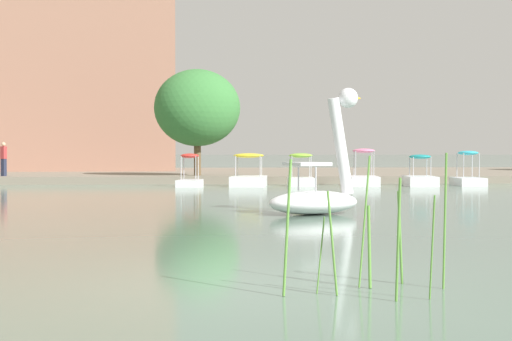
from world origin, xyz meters
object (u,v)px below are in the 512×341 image
(pedal_boat_yellow, at_px, (249,177))
(tree_broadleaf_behind_dock, at_px, (197,108))
(pedal_boat_cyan, at_px, (468,175))
(swan_boat, at_px, (319,188))
(pedal_boat_teal, at_px, (420,177))
(pedal_boat_red, at_px, (190,177))
(person_on_path, at_px, (4,159))
(pedal_boat_pink, at_px, (364,176))
(pedal_boat_lime, at_px, (301,175))

(pedal_boat_yellow, bearing_deg, tree_broadleaf_behind_dock, 118.98)
(tree_broadleaf_behind_dock, bearing_deg, pedal_boat_cyan, -17.12)
(swan_boat, bearing_deg, pedal_boat_teal, 66.37)
(pedal_boat_red, bearing_deg, person_on_path, 155.86)
(pedal_boat_pink, distance_m, pedal_boat_teal, 2.53)
(swan_boat, distance_m, pedal_boat_yellow, 15.72)
(pedal_boat_pink, xyz_separation_m, pedal_boat_cyan, (4.80, 0.12, 0.03))
(pedal_boat_yellow, xyz_separation_m, pedal_boat_cyan, (9.96, 0.32, 0.04))
(pedal_boat_cyan, bearing_deg, pedal_boat_yellow, -178.16)
(pedal_boat_cyan, bearing_deg, person_on_path, 170.89)
(pedal_boat_pink, xyz_separation_m, tree_broadleaf_behind_dock, (-7.43, 3.89, 3.24))
(pedal_boat_teal, bearing_deg, pedal_boat_lime, 178.14)
(pedal_boat_red, xyz_separation_m, pedal_boat_lime, (4.92, 0.47, 0.07))
(pedal_boat_yellow, height_order, tree_broadleaf_behind_dock, tree_broadleaf_behind_dock)
(pedal_boat_yellow, bearing_deg, person_on_path, 161.87)
(pedal_boat_lime, relative_size, pedal_boat_cyan, 0.83)
(pedal_boat_red, bearing_deg, swan_boat, -77.66)
(pedal_boat_yellow, height_order, pedal_boat_cyan, pedal_boat_cyan)
(pedal_boat_lime, xyz_separation_m, tree_broadleaf_behind_dock, (-4.60, 3.84, 3.18))
(swan_boat, relative_size, pedal_boat_cyan, 1.44)
(swan_boat, height_order, pedal_boat_pink, swan_boat)
(pedal_boat_red, distance_m, tree_broadleaf_behind_dock, 5.41)
(pedal_boat_cyan, relative_size, person_on_path, 1.36)
(pedal_boat_yellow, distance_m, pedal_boat_teal, 7.69)
(pedal_boat_teal, relative_size, pedal_boat_cyan, 1.13)
(swan_boat, distance_m, pedal_boat_teal, 17.21)
(tree_broadleaf_behind_dock, bearing_deg, pedal_boat_teal, -21.96)
(pedal_boat_lime, relative_size, pedal_boat_pink, 0.73)
(pedal_boat_lime, bearing_deg, pedal_boat_teal, -1.86)
(swan_boat, distance_m, pedal_boat_lime, 16.02)
(pedal_boat_red, relative_size, pedal_boat_cyan, 0.90)
(pedal_boat_teal, bearing_deg, pedal_boat_yellow, -179.47)
(swan_boat, distance_m, pedal_boat_red, 15.84)
(pedal_boat_lime, relative_size, person_on_path, 1.13)
(tree_broadleaf_behind_dock, bearing_deg, pedal_boat_yellow, -61.02)
(tree_broadleaf_behind_dock, bearing_deg, person_on_path, -177.96)
(pedal_boat_yellow, distance_m, person_on_path, 12.11)
(pedal_boat_yellow, bearing_deg, pedal_boat_red, -174.97)
(pedal_boat_red, xyz_separation_m, tree_broadleaf_behind_dock, (0.32, 4.31, 3.25))
(pedal_boat_lime, distance_m, pedal_boat_teal, 5.36)
(swan_boat, distance_m, tree_broadleaf_behind_dock, 20.24)
(pedal_boat_red, height_order, person_on_path, person_on_path)
(pedal_boat_lime, xyz_separation_m, pedal_boat_teal, (5.36, -0.17, -0.09))
(pedal_boat_pink, height_order, person_on_path, person_on_path)
(pedal_boat_pink, bearing_deg, tree_broadleaf_behind_dock, 152.35)
(pedal_boat_pink, bearing_deg, pedal_boat_teal, -2.82)
(swan_boat, relative_size, tree_broadleaf_behind_dock, 0.61)
(pedal_boat_lime, relative_size, pedal_boat_teal, 0.74)
(swan_boat, distance_m, person_on_path, 23.01)
(pedal_boat_yellow, distance_m, tree_broadleaf_behind_dock, 5.69)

